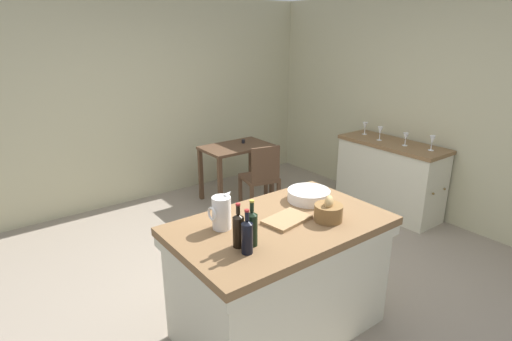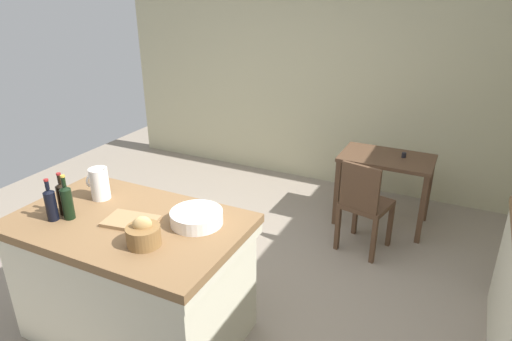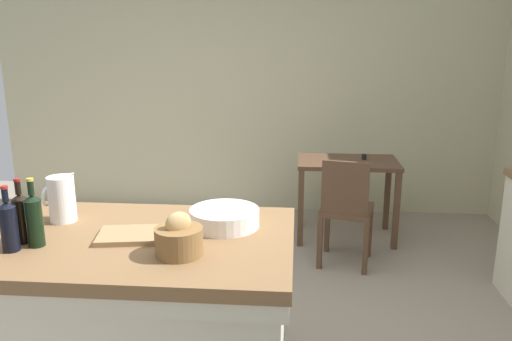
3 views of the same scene
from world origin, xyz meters
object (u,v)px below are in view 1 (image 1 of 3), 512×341
Objects in this scene: island_table at (279,273)px; side_cabinet at (389,177)px; pitcher at (221,212)px; wine_glass_middle at (380,131)px; wine_glass_right at (365,126)px; wine_bottle_amber at (238,229)px; wine_glass_left at (406,137)px; writing_desk at (236,154)px; wine_glass_far_left at (432,140)px; wash_bowl at (309,195)px; wine_bottle_dark at (252,227)px; wooden_chair at (261,177)px; bread_basket at (328,211)px; cutting_board at (287,220)px; wine_bottle_green at (247,236)px.

side_cabinet is at bearing 19.01° from island_table.
wine_glass_middle is at bearing 16.78° from pitcher.
side_cabinet is 0.73m from wine_glass_right.
side_cabinet is at bearing -95.10° from wine_glass_right.
wine_glass_left is (2.94, 0.80, -0.03)m from wine_bottle_amber.
wine_glass_far_left is at bearing -56.04° from writing_desk.
wine_bottle_amber is (-0.87, -0.27, 0.08)m from wash_bowl.
wine_glass_middle is 0.32m from wine_glass_right.
wooden_chair is at bearing 50.90° from wine_bottle_dark.
writing_desk is 3.00m from wine_bottle_dark.
island_table is 10.12× the size of wine_glass_left.
bread_basket is 2.50m from wine_glass_middle.
wine_bottle_amber is at bearing -154.27° from wine_glass_right.
island_table is 1.70× the size of wooden_chair.
writing_desk is (-1.29, 1.50, 0.17)m from side_cabinet.
wooden_chair is at bearing 57.26° from cutting_board.
cutting_board is 0.44m from wine_bottle_dark.
wine_glass_left is (1.27, -1.67, 0.39)m from writing_desk.
bread_basket is at bearing -110.40° from writing_desk.
island_table is 2.73m from wine_glass_middle.
wine_glass_far_left is at bearing 6.16° from wash_bowl.
island_table is 2.65m from wine_glass_far_left.
writing_desk is at bearing 56.90° from wine_bottle_green.
wash_bowl reaches higher than cutting_board.
wine_glass_middle is (2.83, 1.17, -0.02)m from wine_bottle_dark.
wine_glass_far_left reaches higher than side_cabinet.
bread_basket reaches higher than wine_glass_right.
wine_glass_far_left reaches higher than wine_glass_left.
wine_bottle_amber reaches higher than island_table.
wine_bottle_amber reaches higher than wooden_chair.
wine_bottle_dark is 2.02× the size of wine_glass_left.
side_cabinet is at bearing 18.23° from wine_bottle_amber.
cutting_board is at bearing 145.55° from bread_basket.
wash_bowl is at bearing 17.42° from wine_bottle_amber.
writing_desk is 1.00× the size of wooden_chair.
wine_glass_far_left is at bearing -84.91° from side_cabinet.
wine_glass_far_left is (3.00, 0.50, -0.01)m from wine_bottle_amber.
wine_bottle_green is at bearing -158.74° from cutting_board.
wine_glass_right reaches higher than writing_desk.
wine_bottle_amber is (-0.43, -0.10, 0.54)m from island_table.
cutting_board is at bearing 10.82° from wine_bottle_amber.
wine_bottle_dark reaches higher than wine_bottle_green.
cutting_board is 1.14× the size of wine_bottle_green.
wine_glass_right is (0.04, 0.47, 0.56)m from side_cabinet.
writing_desk is 2.41m from wine_glass_far_left.
island_table is 8.96× the size of wine_glass_far_left.
cutting_board is (-1.19, -2.38, 0.31)m from writing_desk.
cutting_board is at bearing -15.56° from island_table.
wine_glass_left is at bearing 16.30° from wine_bottle_dark.
wine_bottle_green is at bearing -129.66° from wooden_chair.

